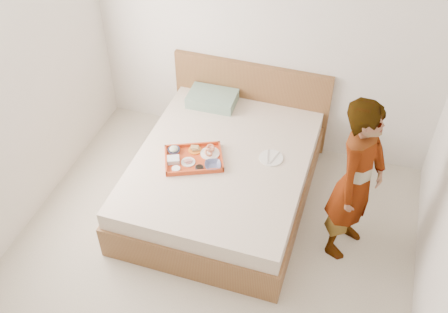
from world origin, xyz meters
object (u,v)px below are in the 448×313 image
bed (222,178)px  person (357,181)px  tray (194,158)px  dinner_plate (271,158)px

bed → person: 1.33m
tray → bed: bearing=0.9°
bed → dinner_plate: dinner_plate is taller
dinner_plate → person: 0.88m
bed → dinner_plate: bearing=17.0°
person → dinner_plate: bearing=87.1°
tray → dinner_plate: tray is taller
tray → dinner_plate: size_ratio=2.36×
bed → tray: 0.39m
dinner_plate → tray: bearing=-160.1°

